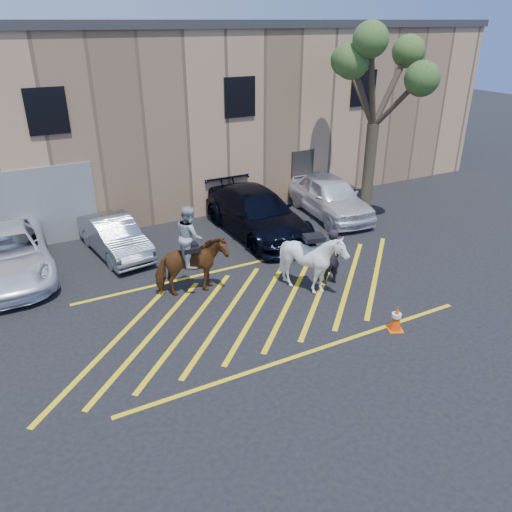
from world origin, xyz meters
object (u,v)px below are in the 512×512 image
car_white_pickup (7,254)px  car_blue_suv (257,213)px  handler (330,257)px  car_silver_sedan (115,237)px  mounted_bay (191,260)px  car_white_suv (330,196)px  tree (378,70)px  saddled_white (313,261)px  traffic_cone (396,318)px

car_white_pickup → car_blue_suv: car_blue_suv is taller
handler → car_silver_sedan: bearing=-36.3°
car_white_pickup → car_blue_suv: 8.48m
mounted_bay → handler: bearing=-18.9°
car_white_suv → tree: bearing=-40.7°
car_white_pickup → handler: bearing=-30.0°
handler → tree: size_ratio=0.24×
car_blue_suv → car_white_suv: 3.55m
car_silver_sedan → car_white_suv: 8.67m
handler → saddled_white: (-0.75, -0.16, 0.08)m
car_blue_suv → handler: bearing=-89.2°
handler → saddled_white: size_ratio=0.86×
car_silver_sedan → car_white_suv: bearing=-10.0°
car_white_pickup → traffic_cone: bearing=-42.4°
saddled_white → car_white_pickup: bearing=146.3°
handler → mounted_bay: mounted_bay is taller
car_silver_sedan → tree: size_ratio=0.52×
traffic_cone → handler: bearing=90.4°
saddled_white → traffic_cone: saddled_white is taller
car_silver_sedan → traffic_cone: bearing=-64.9°
tree → saddled_white: bearing=-142.6°
tree → car_blue_suv: bearing=170.9°
saddled_white → car_silver_sedan: bearing=130.3°
traffic_cone → tree: bearing=56.8°
mounted_bay → saddled_white: 3.51m
car_blue_suv → car_silver_sedan: bearing=172.4°
car_white_pickup → traffic_cone: car_white_pickup is taller
car_silver_sedan → traffic_cone: 9.62m
car_white_pickup → tree: bearing=-5.1°
traffic_cone → tree: tree is taller
car_blue_suv → tree: bearing=-9.7°
car_white_suv → tree: (0.97, -1.05, 4.88)m
handler → saddled_white: saddled_white is taller
car_silver_sedan → mounted_bay: size_ratio=1.42×
car_white_suv → handler: bearing=-118.9°
saddled_white → handler: bearing=11.8°
car_silver_sedan → saddled_white: 6.95m
saddled_white → car_blue_suv: bearing=82.2°
car_white_suv → traffic_cone: bearing=-107.3°
handler → tree: tree is taller
car_silver_sedan → mounted_bay: bearing=-78.9°
car_white_suv → handler: size_ratio=2.70×
tree → traffic_cone: bearing=-123.2°
car_silver_sedan → saddled_white: saddled_white is taller
handler → traffic_cone: 2.96m
car_blue_suv → car_white_suv: (3.54, 0.32, -0.01)m
car_white_suv → saddled_white: 6.51m
car_silver_sedan → car_blue_suv: bearing=-15.0°
tree → car_silver_sedan: bearing=172.0°
handler → mounted_bay: (-3.92, 1.34, 0.21)m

